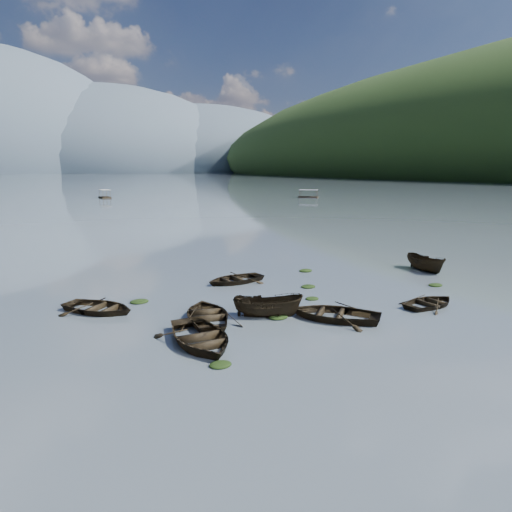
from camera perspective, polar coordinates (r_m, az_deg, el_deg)
name	(u,v)px	position (r m, az deg, el deg)	size (l,w,h in m)	color
ground_plane	(371,339)	(22.85, 14.19, -10.06)	(2400.00, 2400.00, 0.00)	#535E68
haze_mtn_c	(107,172)	(928.77, -18.07, 9.95)	(520.00, 520.00, 260.00)	#475666
haze_mtn_d	(197,172)	(974.98, -7.42, 10.41)	(520.00, 520.00, 220.00)	#475666
rowboat_0	(200,344)	(21.82, -6.99, -10.83)	(3.66, 5.13, 1.06)	black
rowboat_1	(208,320)	(24.99, -6.05, -7.94)	(3.38, 4.74, 0.98)	black
rowboat_2	(268,316)	(25.39, 1.49, -7.57)	(1.45, 3.85, 1.49)	black
rowboat_3	(334,319)	(25.39, 9.76, -7.73)	(3.49, 4.89, 1.01)	black
rowboat_4	(430,306)	(29.18, 20.95, -5.83)	(2.72, 3.81, 0.79)	black
rowboat_5	(425,271)	(38.77, 20.40, -1.74)	(1.49, 3.96, 1.53)	black
rowboat_6	(99,312)	(27.67, -19.06, -6.61)	(3.15, 4.42, 0.91)	black
rowboat_7	(235,282)	(32.74, -2.64, -3.31)	(3.07, 4.29, 0.89)	black
weed_clump_0	(220,366)	(19.50, -4.47, -13.52)	(0.97, 0.79, 0.21)	black
weed_clump_1	(287,313)	(25.94, 3.85, -7.18)	(0.99, 0.79, 0.22)	black
weed_clump_2	(278,318)	(25.16, 2.79, -7.75)	(1.11, 0.89, 0.24)	black
weed_clump_3	(312,299)	(28.82, 7.02, -5.38)	(0.87, 0.73, 0.19)	black
weed_clump_4	(435,286)	(34.16, 21.51, -3.48)	(1.04, 0.82, 0.22)	black
weed_clump_5	(139,302)	(28.82, -14.37, -5.65)	(1.13, 0.91, 0.24)	black
weed_clump_6	(308,287)	(31.59, 6.55, -3.90)	(1.04, 0.86, 0.22)	black
weed_clump_7	(306,271)	(36.35, 6.22, -1.92)	(1.10, 0.88, 0.24)	black
pontoon_centre	(105,198)	(131.52, -18.36, 6.91)	(2.34, 5.62, 2.15)	black
pontoon_right	(308,197)	(127.74, 6.56, 7.28)	(2.21, 5.31, 2.04)	black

